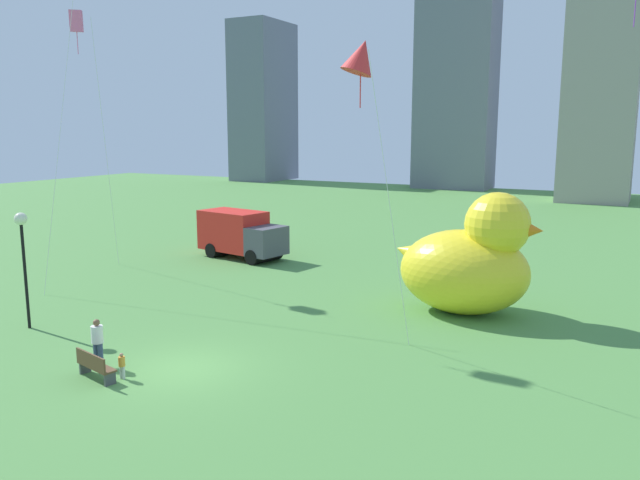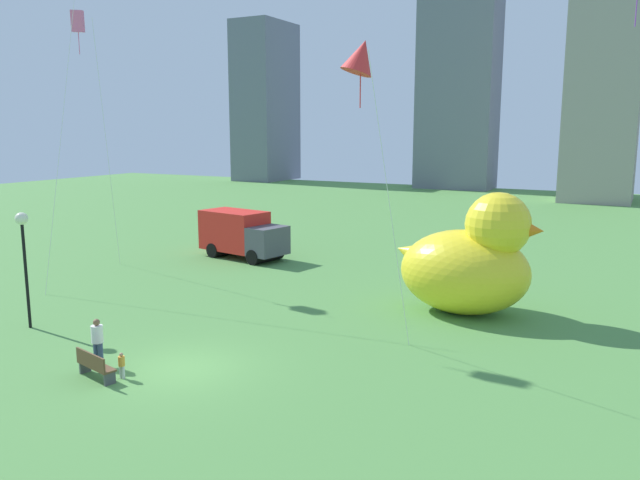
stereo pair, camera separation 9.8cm
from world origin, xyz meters
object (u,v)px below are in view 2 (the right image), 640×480
object	(u,v)px
kite_red	(361,57)
kite_pink	(78,23)
lamppost	(23,239)
park_bench	(94,365)
box_truck	(242,235)
person_adult	(97,340)
person_child	(122,364)
giant_inflatable_duck	(470,262)

from	to	relation	value
kite_red	kite_pink	xyz separation A→B (m)	(-18.56, 4.85, 3.14)
kite_pink	lamppost	bearing A→B (deg)	-55.49
park_bench	kite_red	world-z (taller)	kite_red
box_truck	kite_pink	bearing A→B (deg)	-131.68
kite_red	person_adult	bearing A→B (deg)	-140.47
park_bench	kite_pink	size ratio (longest dim) A/B	0.12
lamppost	person_adult	bearing A→B (deg)	-16.61
box_truck	kite_pink	size ratio (longest dim) A/B	0.42
kite_red	park_bench	bearing A→B (deg)	-132.36
person_adult	kite_red	distance (m)	12.92
kite_red	person_child	bearing A→B (deg)	-130.83
person_child	kite_pink	xyz separation A→B (m)	(-13.20, 11.05, 12.85)
kite_red	box_truck	bearing A→B (deg)	138.75
park_bench	person_child	size ratio (longest dim) A/B	2.02
park_bench	person_adult	bearing A→B (deg)	131.58
person_adult	lamppost	bearing A→B (deg)	163.39
person_adult	person_child	size ratio (longest dim) A/B	1.88
box_truck	kite_red	xyz separation A→B (m)	(12.85, -11.27, 8.74)
person_adult	kite_pink	bearing A→B (deg)	137.81
kite_red	lamppost	bearing A→B (deg)	-161.91
park_bench	giant_inflatable_duck	bearing A→B (deg)	55.94
person_child	giant_inflatable_duck	size ratio (longest dim) A/B	0.13
person_adult	person_child	xyz separation A→B (m)	(1.55, -0.50, -0.41)
person_adult	person_child	distance (m)	1.68
giant_inflatable_duck	lamppost	bearing A→B (deg)	-146.04
park_bench	person_child	bearing A→B (deg)	32.61
kite_red	kite_pink	distance (m)	19.44
person_adult	box_truck	xyz separation A→B (m)	(-5.93, 16.98, 0.56)
park_bench	box_truck	size ratio (longest dim) A/B	0.29
person_child	box_truck	xyz separation A→B (m)	(-7.48, 17.47, 0.97)
person_child	box_truck	bearing A→B (deg)	113.18
person_child	lamppost	bearing A→B (deg)	163.14
person_child	lamppost	distance (m)	8.03
person_child	kite_red	xyz separation A→B (m)	(5.36, 6.21, 9.71)
person_child	kite_pink	distance (m)	21.48
lamppost	kite_red	distance (m)	14.65
person_child	kite_pink	size ratio (longest dim) A/B	0.06
park_bench	kite_red	distance (m)	13.24
giant_inflatable_duck	park_bench	bearing A→B (deg)	-124.06
person_adult	person_child	world-z (taller)	person_adult
person_child	kite_red	world-z (taller)	kite_red
kite_pink	person_adult	bearing A→B (deg)	-42.19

